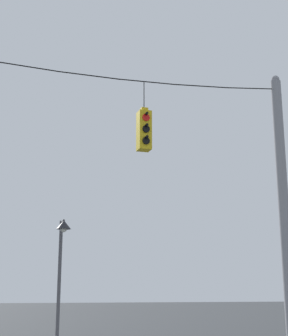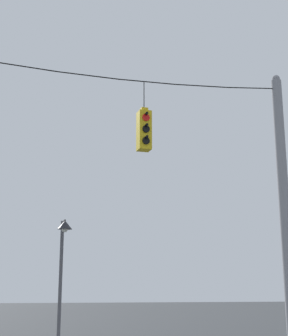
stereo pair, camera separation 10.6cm
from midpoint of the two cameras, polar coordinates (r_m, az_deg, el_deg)
name	(u,v)px [view 2 (the right image)]	position (r m, az deg, el deg)	size (l,w,h in m)	color
utility_pole_right	(285,213)	(15.07, 15.52, -4.86)	(0.30, 0.30, 8.34)	gray
span_wire	(89,72)	(13.98, -5.90, 10.56)	(11.37, 0.03, 0.35)	black
traffic_light_over_intersection	(144,130)	(13.79, 0.23, 4.22)	(0.34, 0.46, 1.95)	yellow
street_lamp	(63,251)	(17.88, -8.81, -9.06)	(0.50, 0.85, 4.43)	#515156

